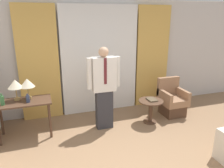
{
  "coord_description": "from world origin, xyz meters",
  "views": [
    {
      "loc": [
        -1.37,
        -2.3,
        2.32
      ],
      "look_at": [
        -0.05,
        1.66,
        1.02
      ],
      "focal_mm": 35.0,
      "sensor_mm": 36.0,
      "label": 1
    }
  ],
  "objects_px": {
    "table_lamp_right": "(27,83)",
    "person": "(104,86)",
    "bottle_by_lamp": "(2,100)",
    "bottle_near_edge": "(28,99)",
    "armchair": "(172,101)",
    "table_lamp_left": "(15,84)",
    "book": "(152,100)",
    "side_table": "(151,108)",
    "desk": "(24,107)"
  },
  "relations": [
    {
      "from": "table_lamp_right",
      "to": "person",
      "type": "distance_m",
      "value": 1.51
    },
    {
      "from": "bottle_by_lamp",
      "to": "bottle_near_edge",
      "type": "bearing_deg",
      "value": -0.68
    },
    {
      "from": "armchair",
      "to": "table_lamp_left",
      "type": "bearing_deg",
      "value": 177.76
    },
    {
      "from": "table_lamp_left",
      "to": "book",
      "type": "height_order",
      "value": "table_lamp_left"
    },
    {
      "from": "table_lamp_right",
      "to": "side_table",
      "type": "bearing_deg",
      "value": -8.26
    },
    {
      "from": "table_lamp_right",
      "to": "bottle_by_lamp",
      "type": "relative_size",
      "value": 1.85
    },
    {
      "from": "bottle_by_lamp",
      "to": "side_table",
      "type": "xyz_separation_m",
      "value": [
        2.98,
        -0.17,
        -0.48
      ]
    },
    {
      "from": "bottle_by_lamp",
      "to": "armchair",
      "type": "relative_size",
      "value": 0.25
    },
    {
      "from": "desk",
      "to": "bottle_by_lamp",
      "type": "bearing_deg",
      "value": -166.23
    },
    {
      "from": "bottle_by_lamp",
      "to": "table_lamp_left",
      "type": "bearing_deg",
      "value": 39.62
    },
    {
      "from": "table_lamp_left",
      "to": "book",
      "type": "relative_size",
      "value": 1.64
    },
    {
      "from": "table_lamp_left",
      "to": "book",
      "type": "xyz_separation_m",
      "value": [
        2.77,
        -0.36,
        -0.52
      ]
    },
    {
      "from": "side_table",
      "to": "table_lamp_right",
      "type": "bearing_deg",
      "value": 171.74
    },
    {
      "from": "table_lamp_left",
      "to": "desk",
      "type": "bearing_deg",
      "value": -45.66
    },
    {
      "from": "desk",
      "to": "armchair",
      "type": "distance_m",
      "value": 3.35
    },
    {
      "from": "table_lamp_left",
      "to": "bottle_near_edge",
      "type": "bearing_deg",
      "value": -44.13
    },
    {
      "from": "table_lamp_right",
      "to": "bottle_near_edge",
      "type": "bearing_deg",
      "value": -92.86
    },
    {
      "from": "bottle_near_edge",
      "to": "person",
      "type": "height_order",
      "value": "person"
    },
    {
      "from": "bottle_near_edge",
      "to": "bottle_by_lamp",
      "type": "xyz_separation_m",
      "value": [
        -0.44,
        0.01,
        0.02
      ]
    },
    {
      "from": "bottle_by_lamp",
      "to": "person",
      "type": "height_order",
      "value": "person"
    },
    {
      "from": "table_lamp_left",
      "to": "bottle_near_edge",
      "type": "distance_m",
      "value": 0.38
    },
    {
      "from": "person",
      "to": "side_table",
      "type": "relative_size",
      "value": 3.19
    },
    {
      "from": "bottle_near_edge",
      "to": "bottle_by_lamp",
      "type": "distance_m",
      "value": 0.44
    },
    {
      "from": "desk",
      "to": "person",
      "type": "height_order",
      "value": "person"
    },
    {
      "from": "bottle_near_edge",
      "to": "armchair",
      "type": "distance_m",
      "value": 3.28
    },
    {
      "from": "person",
      "to": "armchair",
      "type": "height_order",
      "value": "person"
    },
    {
      "from": "bottle_near_edge",
      "to": "table_lamp_left",
      "type": "bearing_deg",
      "value": 135.87
    },
    {
      "from": "desk",
      "to": "table_lamp_right",
      "type": "bearing_deg",
      "value": 45.66
    },
    {
      "from": "book",
      "to": "armchair",
      "type": "bearing_deg",
      "value": 18.07
    },
    {
      "from": "armchair",
      "to": "bottle_by_lamp",
      "type": "bearing_deg",
      "value": -179.08
    },
    {
      "from": "table_lamp_right",
      "to": "side_table",
      "type": "height_order",
      "value": "table_lamp_right"
    },
    {
      "from": "table_lamp_right",
      "to": "bottle_by_lamp",
      "type": "height_order",
      "value": "table_lamp_right"
    },
    {
      "from": "table_lamp_left",
      "to": "bottle_by_lamp",
      "type": "xyz_separation_m",
      "value": [
        -0.23,
        -0.19,
        -0.22
      ]
    },
    {
      "from": "table_lamp_left",
      "to": "side_table",
      "type": "xyz_separation_m",
      "value": [
        2.74,
        -0.37,
        -0.71
      ]
    },
    {
      "from": "bottle_near_edge",
      "to": "person",
      "type": "xyz_separation_m",
      "value": [
        1.49,
        -0.06,
        0.12
      ]
    },
    {
      "from": "table_lamp_left",
      "to": "armchair",
      "type": "bearing_deg",
      "value": -2.24
    },
    {
      "from": "person",
      "to": "book",
      "type": "bearing_deg",
      "value": -5.35
    },
    {
      "from": "table_lamp_left",
      "to": "person",
      "type": "xyz_separation_m",
      "value": [
        1.69,
        -0.26,
        -0.12
      ]
    },
    {
      "from": "desk",
      "to": "armchair",
      "type": "height_order",
      "value": "armchair"
    },
    {
      "from": "table_lamp_right",
      "to": "armchair",
      "type": "xyz_separation_m",
      "value": [
        3.23,
        -0.14,
        -0.73
      ]
    },
    {
      "from": "person",
      "to": "side_table",
      "type": "bearing_deg",
      "value": -6.0
    },
    {
      "from": "bottle_near_edge",
      "to": "person",
      "type": "relative_size",
      "value": 0.1
    },
    {
      "from": "bottle_by_lamp",
      "to": "armchair",
      "type": "distance_m",
      "value": 3.72
    },
    {
      "from": "side_table",
      "to": "bottle_by_lamp",
      "type": "bearing_deg",
      "value": 176.69
    },
    {
      "from": "bottle_by_lamp",
      "to": "book",
      "type": "bearing_deg",
      "value": -3.1
    },
    {
      "from": "table_lamp_left",
      "to": "book",
      "type": "bearing_deg",
      "value": -7.35
    },
    {
      "from": "table_lamp_left",
      "to": "table_lamp_right",
      "type": "height_order",
      "value": "same"
    },
    {
      "from": "person",
      "to": "armchair",
      "type": "distance_m",
      "value": 1.86
    },
    {
      "from": "table_lamp_right",
      "to": "bottle_by_lamp",
      "type": "distance_m",
      "value": 0.54
    },
    {
      "from": "desk",
      "to": "book",
      "type": "relative_size",
      "value": 4.15
    }
  ]
}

